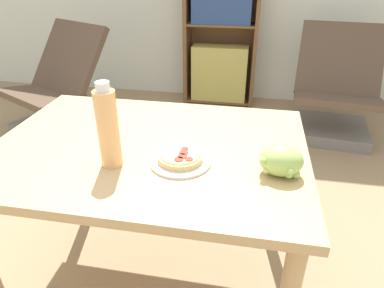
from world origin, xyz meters
name	(u,v)px	position (x,y,z in m)	size (l,w,h in m)	color
dining_table	(150,167)	(0.07, 0.09, 0.64)	(1.18, 0.85, 0.74)	tan
pizza_on_plate	(180,159)	(0.21, -0.02, 0.76)	(0.21, 0.21, 0.04)	white
grape_bunch	(281,161)	(0.55, -0.03, 0.79)	(0.14, 0.12, 0.10)	#A8CC66
drink_bottle	(108,128)	(-0.01, -0.07, 0.88)	(0.07, 0.07, 0.29)	#EFB270
lounge_chair_near	(58,100)	(-1.18, 1.49, 0.29)	(0.90, 0.98, 0.88)	slate
lounge_chair_far	(334,102)	(1.13, 1.86, 0.29)	(0.74, 0.83, 0.88)	slate
bookshelf	(221,31)	(0.10, 2.45, 0.72)	(0.71, 0.29, 1.57)	brown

